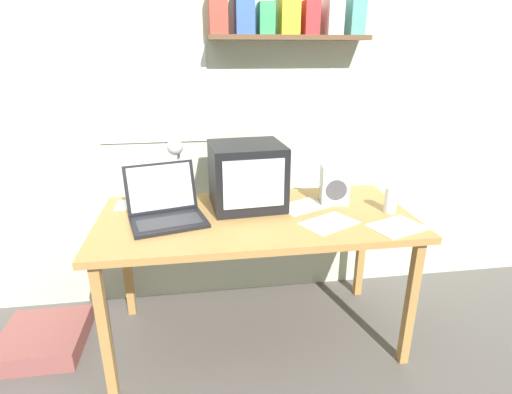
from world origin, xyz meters
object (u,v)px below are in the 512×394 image
at_px(loose_paper_near_monitor, 329,223).
at_px(printed_handout, 397,227).
at_px(space_heater, 335,184).
at_px(laptop, 165,206).
at_px(juice_glass, 391,201).
at_px(open_notebook, 144,204).
at_px(corner_desk, 256,226).
at_px(loose_paper_near_laptop, 302,206).
at_px(crt_monitor, 247,176).
at_px(desk_lamp, 177,161).
at_px(floor_cushion, 43,339).

relative_size(loose_paper_near_monitor, printed_handout, 1.06).
bearing_deg(space_heater, laptop, -165.01).
xyz_separation_m(juice_glass, open_notebook, (-1.28, 0.29, -0.06)).
bearing_deg(printed_handout, loose_paper_near_monitor, 163.98).
distance_m(corner_desk, space_heater, 0.50).
bearing_deg(open_notebook, printed_handout, -21.40).
relative_size(loose_paper_near_laptop, printed_handout, 1.02).
relative_size(corner_desk, loose_paper_near_monitor, 5.06).
height_order(loose_paper_near_monitor, open_notebook, same).
relative_size(crt_monitor, open_notebook, 1.36).
distance_m(laptop, open_notebook, 0.26).
xyz_separation_m(printed_handout, open_notebook, (-1.23, 0.48, 0.00)).
xyz_separation_m(corner_desk, loose_paper_near_laptop, (0.26, 0.08, 0.06)).
xyz_separation_m(space_heater, open_notebook, (-1.04, 0.12, -0.10)).
bearing_deg(desk_lamp, open_notebook, -173.76).
xyz_separation_m(juice_glass, floor_cushion, (-1.86, 0.12, -0.75)).
relative_size(juice_glass, loose_paper_near_laptop, 0.43).
height_order(corner_desk, laptop, laptop).
height_order(corner_desk, open_notebook, open_notebook).
height_order(space_heater, open_notebook, space_heater).
xyz_separation_m(loose_paper_near_monitor, printed_handout, (0.31, -0.09, -0.00)).
bearing_deg(crt_monitor, desk_lamp, 164.38).
height_order(crt_monitor, juice_glass, crt_monitor).
bearing_deg(printed_handout, open_notebook, 158.60).
bearing_deg(open_notebook, floor_cushion, -162.84).
bearing_deg(corner_desk, space_heater, 15.19).
height_order(space_heater, loose_paper_near_monitor, space_heater).
bearing_deg(loose_paper_near_monitor, desk_lamp, 153.29).
bearing_deg(laptop, crt_monitor, 1.27).
height_order(juice_glass, space_heater, space_heater).
bearing_deg(juice_glass, corner_desk, 175.67).
bearing_deg(desk_lamp, corner_desk, -14.46).
bearing_deg(laptop, loose_paper_near_laptop, -9.68).
bearing_deg(printed_handout, desk_lamp, 156.29).
relative_size(juice_glass, open_notebook, 0.45).
bearing_deg(floor_cushion, open_notebook, 17.16).
distance_m(corner_desk, juice_glass, 0.71).
relative_size(juice_glass, floor_cushion, 0.31).
height_order(loose_paper_near_monitor, printed_handout, same).
bearing_deg(open_notebook, loose_paper_near_laptop, -10.67).
relative_size(corner_desk, space_heater, 7.62).
height_order(crt_monitor, open_notebook, crt_monitor).
xyz_separation_m(corner_desk, space_heater, (0.45, 0.12, 0.17)).
bearing_deg(loose_paper_near_monitor, corner_desk, 155.76).
distance_m(open_notebook, floor_cushion, 0.92).
relative_size(laptop, open_notebook, 1.43).
bearing_deg(crt_monitor, laptop, -168.94).
relative_size(space_heater, loose_paper_near_monitor, 0.66).
relative_size(juice_glass, space_heater, 0.63).
bearing_deg(floor_cushion, printed_handout, -9.52).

